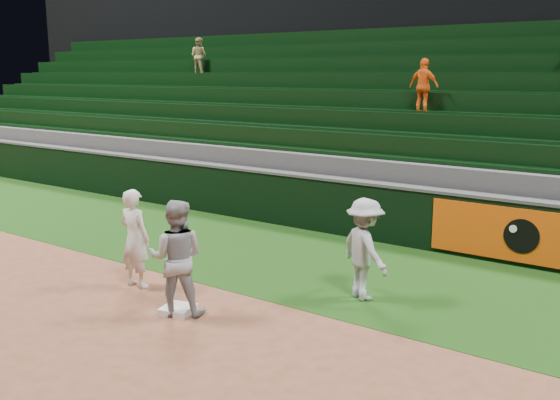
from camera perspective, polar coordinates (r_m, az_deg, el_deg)
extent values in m
plane|color=brown|center=(9.67, -7.72, -9.87)|extent=(70.00, 70.00, 0.00)
cube|color=#13350D|center=(11.89, 2.31, -5.63)|extent=(36.00, 4.20, 0.01)
cube|color=black|center=(24.86, 22.01, 16.50)|extent=(40.00, 12.00, 12.00)
cube|color=white|center=(9.56, -9.33, -9.86)|extent=(0.54, 0.54, 0.10)
imported|color=silver|center=(10.59, -13.14, -3.44)|extent=(0.62, 0.42, 1.66)
imported|color=#92959C|center=(9.27, -9.45, -5.23)|extent=(1.06, 1.00, 1.73)
imported|color=#9C9EAA|center=(9.85, 7.75, -4.47)|extent=(1.20, 1.02, 1.61)
cube|color=black|center=(13.57, 7.47, -0.95)|extent=(36.00, 0.35, 1.20)
cube|color=#D84C0A|center=(12.29, 19.44, -2.83)|extent=(2.60, 0.05, 1.00)
cylinder|color=black|center=(12.16, 21.20, -3.10)|extent=(0.64, 0.02, 0.64)
cylinder|color=white|center=(12.15, 20.53, -2.48)|extent=(0.14, 0.02, 0.14)
cube|color=#424244|center=(13.45, 7.54, 1.63)|extent=(36.00, 0.40, 0.06)
cube|color=#3C3C3F|center=(14.15, 8.90, 0.46)|extent=(36.00, 0.85, 1.65)
cube|color=black|center=(14.21, 9.50, 4.88)|extent=(36.00, 0.14, 0.50)
cube|color=black|center=(14.09, 9.16, 3.97)|extent=(36.00, 0.45, 0.08)
cube|color=#3C3C3F|center=(14.86, 10.42, 1.82)|extent=(36.00, 0.85, 2.10)
cube|color=black|center=(14.93, 11.02, 6.88)|extent=(36.00, 0.14, 0.50)
cube|color=black|center=(14.80, 10.71, 6.03)|extent=(36.00, 0.45, 0.08)
cube|color=#3C3C3F|center=(15.59, 11.80, 3.06)|extent=(36.00, 0.85, 2.55)
cube|color=black|center=(15.68, 12.41, 8.68)|extent=(36.00, 0.14, 0.50)
cube|color=black|center=(15.53, 12.13, 7.89)|extent=(36.00, 0.45, 0.08)
cube|color=#3C3C3F|center=(16.33, 13.06, 4.18)|extent=(36.00, 0.85, 3.00)
cube|color=black|center=(16.45, 13.69, 10.32)|extent=(36.00, 0.14, 0.50)
cube|color=black|center=(16.29, 13.42, 9.58)|extent=(36.00, 0.45, 0.08)
cube|color=#3C3C3F|center=(17.09, 14.21, 5.20)|extent=(36.00, 0.85, 3.45)
cube|color=black|center=(17.23, 14.86, 11.80)|extent=(36.00, 0.14, 0.50)
cube|color=black|center=(17.08, 14.61, 11.11)|extent=(36.00, 0.45, 0.08)
cube|color=#3C3C3F|center=(17.86, 15.26, 6.13)|extent=(36.00, 0.85, 3.90)
cube|color=black|center=(18.04, 15.94, 13.15)|extent=(36.00, 0.14, 0.50)
cube|color=black|center=(17.87, 15.71, 12.51)|extent=(36.00, 0.45, 0.08)
cube|color=#3C3C3F|center=(18.64, 16.24, 6.98)|extent=(36.00, 0.85, 4.35)
cube|color=black|center=(18.86, 16.93, 14.38)|extent=(36.00, 0.14, 0.50)
cube|color=black|center=(18.69, 16.72, 13.78)|extent=(36.00, 0.45, 0.08)
imported|color=orange|center=(15.28, 13.02, 10.10)|extent=(0.81, 0.44, 1.30)
imported|color=#8A8650|center=(21.58, -7.44, 12.91)|extent=(0.64, 0.52, 1.21)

